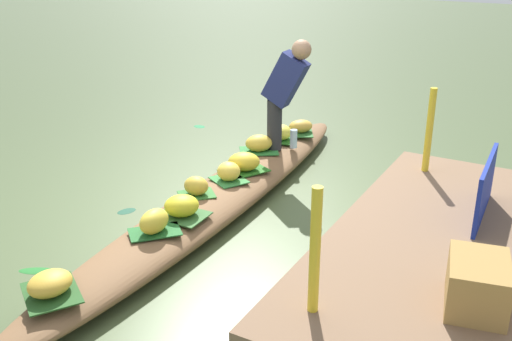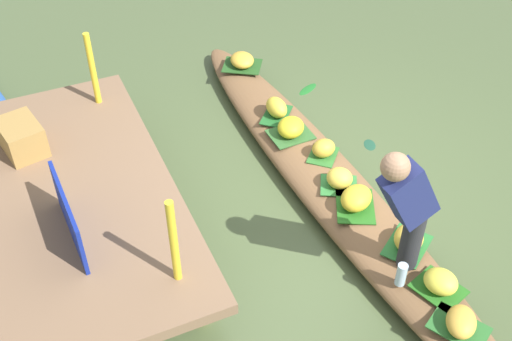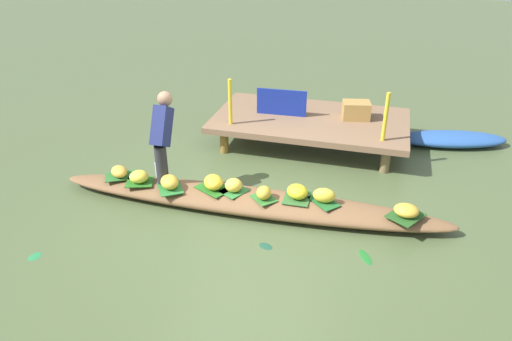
# 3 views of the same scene
# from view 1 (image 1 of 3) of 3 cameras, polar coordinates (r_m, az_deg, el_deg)

# --- Properties ---
(canal_water) EXTENTS (40.00, 40.00, 0.00)m
(canal_water) POSITION_cam_1_polar(r_m,az_deg,el_deg) (5.57, -3.62, -3.86)
(canal_water) COLOR #4A5A35
(canal_water) RESTS_ON ground
(dock_platform) EXTENTS (3.20, 1.80, 0.46)m
(dock_platform) POSITION_cam_1_polar(r_m,az_deg,el_deg) (4.30, 19.54, -7.39)
(dock_platform) COLOR brown
(dock_platform) RESTS_ON ground
(vendor_boat) EXTENTS (5.31, 0.82, 0.24)m
(vendor_boat) POSITION_cam_1_polar(r_m,az_deg,el_deg) (5.52, -3.65, -2.75)
(vendor_boat) COLOR brown
(vendor_boat) RESTS_ON ground
(leaf_mat_0) EXTENTS (0.51, 0.53, 0.01)m
(leaf_mat_0) POSITION_cam_1_polar(r_m,az_deg,el_deg) (4.15, -19.08, -11.03)
(leaf_mat_0) COLOR #234F1F
(leaf_mat_0) RESTS_ON vendor_boat
(banana_bunch_0) EXTENTS (0.32, 0.28, 0.15)m
(banana_bunch_0) POSITION_cam_1_polar(r_m,az_deg,el_deg) (4.11, -19.21, -10.18)
(banana_bunch_0) COLOR gold
(banana_bunch_0) RESTS_ON vendor_boat
(leaf_mat_1) EXTENTS (0.40, 0.42, 0.01)m
(leaf_mat_1) POSITION_cam_1_polar(r_m,az_deg,el_deg) (5.62, -2.60, -0.91)
(leaf_mat_1) COLOR #2F7735
(leaf_mat_1) RESTS_ON vendor_boat
(banana_bunch_1) EXTENTS (0.32, 0.32, 0.18)m
(banana_bunch_1) POSITION_cam_1_polar(r_m,az_deg,el_deg) (5.59, -2.61, -0.09)
(banana_bunch_1) COLOR yellow
(banana_bunch_1) RESTS_ON vendor_boat
(leaf_mat_2) EXTENTS (0.53, 0.48, 0.01)m
(leaf_mat_2) POSITION_cam_1_polar(r_m,az_deg,el_deg) (5.84, -1.17, 0.02)
(leaf_mat_2) COLOR #25661D
(leaf_mat_2) RESTS_ON vendor_boat
(banana_bunch_2) EXTENTS (0.37, 0.39, 0.18)m
(banana_bunch_2) POSITION_cam_1_polar(r_m,az_deg,el_deg) (5.81, -1.18, 0.85)
(banana_bunch_2) COLOR gold
(banana_bunch_2) RESTS_ON vendor_boat
(leaf_mat_3) EXTENTS (0.48, 0.43, 0.01)m
(leaf_mat_3) POSITION_cam_1_polar(r_m,az_deg,el_deg) (7.00, 4.29, 3.70)
(leaf_mat_3) COLOR #2A662A
(leaf_mat_3) RESTS_ON vendor_boat
(banana_bunch_3) EXTENTS (0.35, 0.34, 0.15)m
(banana_bunch_3) POSITION_cam_1_polar(r_m,az_deg,el_deg) (6.98, 4.31, 4.27)
(banana_bunch_3) COLOR gold
(banana_bunch_3) RESTS_ON vendor_boat
(leaf_mat_4) EXTENTS (0.34, 0.41, 0.01)m
(leaf_mat_4) POSITION_cam_1_polar(r_m,az_deg,el_deg) (4.96, -7.11, -4.29)
(leaf_mat_4) COLOR #32612C
(leaf_mat_4) RESTS_ON vendor_boat
(banana_bunch_4) EXTENTS (0.38, 0.38, 0.18)m
(banana_bunch_4) POSITION_cam_1_polar(r_m,az_deg,el_deg) (4.92, -7.15, -3.37)
(banana_bunch_4) COLOR gold
(banana_bunch_4) RESTS_ON vendor_boat
(leaf_mat_5) EXTENTS (0.40, 0.39, 0.01)m
(leaf_mat_5) POSITION_cam_1_polar(r_m,az_deg,el_deg) (5.33, -5.73, -2.30)
(leaf_mat_5) COLOR #306F2C
(leaf_mat_5) RESTS_ON vendor_boat
(banana_bunch_5) EXTENTS (0.21, 0.24, 0.17)m
(banana_bunch_5) POSITION_cam_1_polar(r_m,az_deg,el_deg) (5.30, -5.76, -1.47)
(banana_bunch_5) COLOR gold
(banana_bunch_5) RESTS_ON vendor_boat
(leaf_mat_6) EXTENTS (0.47, 0.50, 0.01)m
(leaf_mat_6) POSITION_cam_1_polar(r_m,az_deg,el_deg) (6.37, 0.27, 1.90)
(leaf_mat_6) COLOR #287230
(leaf_mat_6) RESTS_ON vendor_boat
(banana_bunch_6) EXTENTS (0.37, 0.37, 0.18)m
(banana_bunch_6) POSITION_cam_1_polar(r_m,az_deg,el_deg) (6.34, 0.28, 2.65)
(banana_bunch_6) COLOR gold
(banana_bunch_6) RESTS_ON vendor_boat
(leaf_mat_7) EXTENTS (0.46, 0.45, 0.01)m
(leaf_mat_7) POSITION_cam_1_polar(r_m,az_deg,el_deg) (4.73, -9.68, -5.83)
(leaf_mat_7) COLOR #205F28
(leaf_mat_7) RESTS_ON vendor_boat
(banana_bunch_7) EXTENTS (0.29, 0.20, 0.19)m
(banana_bunch_7) POSITION_cam_1_polar(r_m,az_deg,el_deg) (4.68, -9.75, -4.82)
(banana_bunch_7) COLOR gold
(banana_bunch_7) RESTS_ON vendor_boat
(leaf_mat_8) EXTENTS (0.44, 0.40, 0.01)m
(leaf_mat_8) POSITION_cam_1_polar(r_m,az_deg,el_deg) (6.74, 2.43, 3.02)
(leaf_mat_8) COLOR #26671D
(leaf_mat_8) RESTS_ON vendor_boat
(banana_bunch_8) EXTENTS (0.33, 0.32, 0.17)m
(banana_bunch_8) POSITION_cam_1_polar(r_m,az_deg,el_deg) (6.71, 2.45, 3.69)
(banana_bunch_8) COLOR yellow
(banana_bunch_8) RESTS_ON vendor_boat
(vendor_person) EXTENTS (0.20, 0.52, 1.20)m
(vendor_person) POSITION_cam_1_polar(r_m,az_deg,el_deg) (6.20, 2.79, 7.89)
(vendor_person) COLOR #28282D
(vendor_person) RESTS_ON vendor_boat
(water_bottle) EXTENTS (0.08, 0.08, 0.20)m
(water_bottle) POSITION_cam_1_polar(r_m,az_deg,el_deg) (6.47, 3.63, 3.07)
(water_bottle) COLOR silver
(water_bottle) RESTS_ON vendor_boat
(market_banner) EXTENTS (0.84, 0.06, 0.44)m
(market_banner) POSITION_cam_1_polar(r_m,az_deg,el_deg) (4.63, 21.16, -1.60)
(market_banner) COLOR navy
(market_banner) RESTS_ON dock_platform
(railing_post_west) EXTENTS (0.06, 0.06, 0.74)m
(railing_post_west) POSITION_cam_1_polar(r_m,az_deg,el_deg) (5.33, 16.30, 3.73)
(railing_post_west) COLOR gold
(railing_post_west) RESTS_ON dock_platform
(railing_post_east) EXTENTS (0.06, 0.06, 0.74)m
(railing_post_east) POSITION_cam_1_polar(r_m,az_deg,el_deg) (3.21, 5.68, -7.70)
(railing_post_east) COLOR gold
(railing_post_east) RESTS_ON dock_platform
(produce_crate) EXTENTS (0.50, 0.40, 0.29)m
(produce_crate) POSITION_cam_1_polar(r_m,az_deg,el_deg) (3.55, 20.47, -10.20)
(produce_crate) COLOR #A37C40
(produce_crate) RESTS_ON dock_platform
(drifting_plant_0) EXTENTS (0.23, 0.31, 0.01)m
(drifting_plant_0) POSITION_cam_1_polar(r_m,az_deg,el_deg) (4.91, -20.24, -9.00)
(drifting_plant_0) COLOR #1F6A26
(drifting_plant_0) RESTS_ON ground
(drifting_plant_1) EXTENTS (0.21, 0.18, 0.01)m
(drifting_plant_1) POSITION_cam_1_polar(r_m,az_deg,el_deg) (5.67, -12.32, -3.81)
(drifting_plant_1) COLOR #1E4A34
(drifting_plant_1) RESTS_ON ground
(drifting_plant_2) EXTENTS (0.16, 0.19, 0.01)m
(drifting_plant_2) POSITION_cam_1_polar(r_m,az_deg,el_deg) (8.02, -5.46, 4.24)
(drifting_plant_2) COLOR #257A42
(drifting_plant_2) RESTS_ON ground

